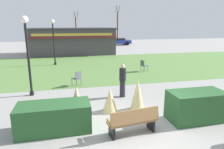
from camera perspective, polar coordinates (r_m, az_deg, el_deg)
name	(u,v)px	position (r m, az deg, el deg)	size (l,w,h in m)	color
ground_plane	(139,133)	(7.28, 7.63, -15.87)	(80.00, 80.00, 0.00)	#999691
lawn_patch	(94,66)	(17.86, -5.08, 2.32)	(36.00, 12.00, 0.01)	#5B8442
park_bench	(133,121)	(6.94, 5.94, -12.89)	(1.76, 0.75, 0.95)	olive
hedge_left	(54,117)	(7.41, -15.91, -11.48)	(2.46, 1.10, 0.98)	#28562B
hedge_right	(196,106)	(8.49, 22.62, -8.15)	(2.13, 1.10, 1.14)	#28562B
ornamental_grass_behind_left	(110,100)	(8.57, -0.55, -7.28)	(0.65, 0.65, 1.00)	#D1BC7F
ornamental_grass_behind_right	(77,103)	(7.98, -9.83, -7.86)	(0.72, 0.72, 1.34)	#D1BC7F
ornamental_grass_behind_center	(138,95)	(8.77, 7.19, -5.70)	(0.62, 0.62, 1.34)	#D1BC7F
lamppost_mid	(27,47)	(10.91, -22.71, 7.23)	(0.36, 0.36, 4.00)	black
lamppost_far	(53,37)	(18.88, -16.13, 10.19)	(0.36, 0.36, 4.00)	black
food_kiosk	(73,41)	(25.82, -10.95, 9.27)	(10.12, 5.29, 3.14)	#47424C
cafe_chair_west	(77,77)	(12.23, -9.72, -0.78)	(0.62, 0.62, 0.89)	#4C5156
cafe_chair_east	(143,65)	(15.95, 8.81, 2.71)	(0.54, 0.54, 0.89)	#4C5156
person_strolling	(123,80)	(10.20, 3.00, -1.65)	(0.34, 0.34, 1.69)	#23232D
parked_car_west_slot	(57,42)	(34.95, -15.31, 8.68)	(4.33, 2.32, 1.20)	black
parked_car_center_slot	(90,42)	(35.13, -6.27, 9.11)	(4.33, 2.30, 1.20)	maroon
parked_car_east_slot	(118,41)	(36.05, 1.80, 9.31)	(4.21, 2.08, 1.20)	navy
tree_left_bg	(76,29)	(40.67, -10.05, 12.36)	(0.91, 0.96, 5.86)	brown
tree_right_bg	(118,26)	(40.28, 1.57, 13.32)	(0.91, 0.96, 6.96)	brown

